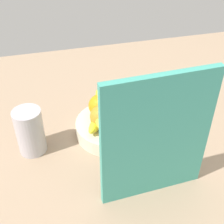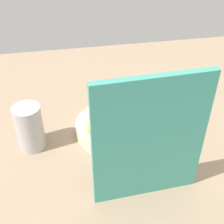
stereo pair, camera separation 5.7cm
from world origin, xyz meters
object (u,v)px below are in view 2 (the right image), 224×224
object	(u,v)px
orange_center	(101,105)
banana_bunch	(102,110)
thermos_tumbler	(30,128)
orange_back_left	(102,117)
orange_front_left	(125,117)
fruit_bowl	(112,127)
orange_front_right	(120,105)
cutting_board	(150,142)

from	to	relation	value
orange_center	banana_bunch	xyz separation A→B (cm)	(0.10, 3.48, 0.37)
banana_bunch	thermos_tumbler	world-z (taller)	thermos_tumbler
orange_center	orange_back_left	size ratio (longest dim) A/B	1.00
orange_front_left	banana_bunch	world-z (taller)	banana_bunch
fruit_bowl	orange_front_right	world-z (taller)	orange_front_right
orange_front_left	banana_bunch	xyz separation A→B (cm)	(6.56, -4.31, 0.37)
cutting_board	banana_bunch	bearing A→B (deg)	-77.11
orange_back_left	fruit_bowl	bearing A→B (deg)	-157.73
orange_back_left	thermos_tumbler	xyz separation A→B (cm)	(22.35, 0.32, -1.12)
banana_bunch	thermos_tumbler	xyz separation A→B (cm)	(22.92, 3.00, -1.49)
orange_front_left	orange_center	size ratio (longest dim) A/B	1.00
banana_bunch	orange_front_left	bearing A→B (deg)	146.69
orange_center	orange_back_left	bearing A→B (deg)	83.79
orange_front_left	orange_center	world-z (taller)	same
fruit_bowl	thermos_tumbler	distance (cm)	26.53
orange_front_right	orange_back_left	distance (cm)	8.48
orange_front_right	cutting_board	xyz separation A→B (cm)	(-1.05, 28.94, 9.43)
cutting_board	orange_back_left	bearing A→B (deg)	-74.23
fruit_bowl	cutting_board	distance (cm)	30.14
orange_center	orange_front_right	bearing A→B (deg)	169.48
orange_center	orange_back_left	world-z (taller)	same
orange_front_left	orange_center	distance (cm)	10.12
orange_back_left	cutting_board	size ratio (longest dim) A/B	0.21
orange_front_right	banana_bunch	xyz separation A→B (cm)	(6.27, 2.33, 0.37)
orange_front_right	orange_center	bearing A→B (deg)	-10.52
cutting_board	thermos_tumbler	distance (cm)	39.79
fruit_bowl	thermos_tumbler	xyz separation A→B (cm)	(25.97, 1.81, 5.08)
fruit_bowl	orange_front_left	xyz separation A→B (cm)	(-3.51, 3.12, 6.20)
orange_back_left	cutting_board	world-z (taller)	cutting_board
orange_front_left	banana_bunch	bearing A→B (deg)	-33.31
orange_front_left	orange_front_right	world-z (taller)	same
fruit_bowl	thermos_tumbler	bearing A→B (deg)	3.98
orange_front_right	orange_back_left	size ratio (longest dim) A/B	1.00
fruit_bowl	orange_center	xyz separation A→B (cm)	(2.96, -4.67, 6.20)
orange_front_right	orange_center	xyz separation A→B (cm)	(6.17, -1.15, 0.00)
fruit_bowl	orange_back_left	distance (cm)	7.33
orange_front_left	cutting_board	xyz separation A→B (cm)	(-0.76, 22.30, 9.43)
orange_center	thermos_tumbler	world-z (taller)	thermos_tumbler
orange_front_right	thermos_tumbler	distance (cm)	29.70
fruit_bowl	orange_front_left	distance (cm)	7.77
cutting_board	orange_front_left	bearing A→B (deg)	-90.54
orange_front_right	orange_center	world-z (taller)	same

